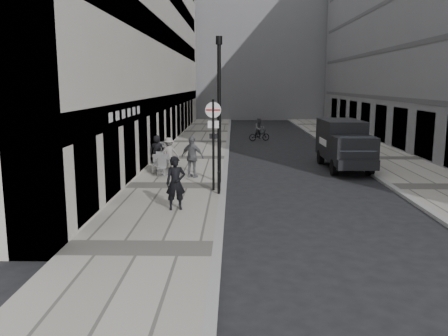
# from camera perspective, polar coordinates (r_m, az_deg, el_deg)

# --- Properties ---
(ground) EXTENTS (120.00, 120.00, 0.00)m
(ground) POSITION_cam_1_polar(r_m,az_deg,el_deg) (9.90, -1.36, -15.55)
(ground) COLOR black
(ground) RESTS_ON ground
(sidewalk) EXTENTS (4.00, 60.00, 0.12)m
(sidewalk) POSITION_cam_1_polar(r_m,az_deg,el_deg) (27.35, -3.91, 1.18)
(sidewalk) COLOR #A39E93
(sidewalk) RESTS_ON ground
(far_sidewalk) EXTENTS (4.00, 60.00, 0.12)m
(far_sidewalk) POSITION_cam_1_polar(r_m,az_deg,el_deg) (28.57, 18.65, 1.05)
(far_sidewalk) COLOR #A39E93
(far_sidewalk) RESTS_ON ground
(building_left) EXTENTS (4.00, 45.00, 18.00)m
(building_left) POSITION_cam_1_polar(r_m,az_deg,el_deg) (34.35, -10.10, 17.83)
(building_left) COLOR beige
(building_left) RESTS_ON ground
(building_far) EXTENTS (24.00, 16.00, 22.00)m
(building_far) POSITION_cam_1_polar(r_m,az_deg,el_deg) (65.27, 2.19, 15.98)
(building_far) COLOR slate
(building_far) RESTS_ON ground
(walking_man) EXTENTS (0.73, 0.56, 1.80)m
(walking_man) POSITION_cam_1_polar(r_m,az_deg,el_deg) (15.87, -5.83, -1.83)
(walking_man) COLOR black
(walking_man) RESTS_ON sidewalk
(sign_post) EXTENTS (0.61, 0.10, 3.58)m
(sign_post) POSITION_cam_1_polar(r_m,az_deg,el_deg) (18.49, -1.30, 4.28)
(sign_post) COLOR black
(sign_post) RESTS_ON sidewalk
(lamppost) EXTENTS (0.27, 0.27, 6.09)m
(lamppost) POSITION_cam_1_polar(r_m,az_deg,el_deg) (19.97, -0.59, 7.86)
(lamppost) COLOR black
(lamppost) RESTS_ON sidewalk
(bollard_near) EXTENTS (0.11, 0.11, 0.80)m
(bollard_near) POSITION_cam_1_polar(r_m,az_deg,el_deg) (18.59, -0.59, -1.60)
(bollard_near) COLOR black
(bollard_near) RESTS_ON sidewalk
(bollard_far) EXTENTS (0.11, 0.11, 0.82)m
(bollard_far) POSITION_cam_1_polar(r_m,az_deg,el_deg) (18.16, -0.63, -1.85)
(bollard_far) COLOR black
(bollard_far) RESTS_ON sidewalk
(panel_van) EXTENTS (2.02, 5.24, 2.45)m
(panel_van) POSITION_cam_1_polar(r_m,az_deg,el_deg) (24.79, 14.20, 3.05)
(panel_van) COLOR black
(panel_van) RESTS_ON ground
(cyclist) EXTENTS (1.72, 1.03, 1.75)m
(cyclist) POSITION_cam_1_polar(r_m,az_deg,el_deg) (36.19, 4.26, 4.35)
(cyclist) COLOR black
(cyclist) RESTS_ON ground
(pedestrian_a) EXTENTS (1.19, 0.86, 1.87)m
(pedestrian_a) POSITION_cam_1_polar(r_m,az_deg,el_deg) (21.29, -3.81, 1.35)
(pedestrian_a) COLOR slate
(pedestrian_a) RESTS_ON sidewalk
(pedestrian_b) EXTENTS (1.08, 0.74, 1.53)m
(pedestrian_b) POSITION_cam_1_polar(r_m,az_deg,el_deg) (23.84, -6.63, 1.83)
(pedestrian_b) COLOR gray
(pedestrian_b) RESTS_ON sidewalk
(pedestrian_c) EXTENTS (0.76, 0.51, 1.52)m
(pedestrian_c) POSITION_cam_1_polar(r_m,az_deg,el_deg) (25.09, -8.05, 2.19)
(pedestrian_c) COLOR black
(pedestrian_c) RESTS_ON sidewalk
(cafe_table_near) EXTENTS (0.71, 1.61, 0.92)m
(cafe_table_near) POSITION_cam_1_polar(r_m,az_deg,el_deg) (21.96, -7.26, 0.31)
(cafe_table_near) COLOR #ACACAE
(cafe_table_near) RESTS_ON sidewalk
(cafe_table_mid) EXTENTS (0.80, 1.80, 1.03)m
(cafe_table_mid) POSITION_cam_1_polar(r_m,az_deg,el_deg) (25.82, -7.79, 1.88)
(cafe_table_mid) COLOR silver
(cafe_table_mid) RESTS_ON sidewalk
(cafe_table_far) EXTENTS (0.71, 1.60, 0.91)m
(cafe_table_far) POSITION_cam_1_polar(r_m,az_deg,el_deg) (22.90, -7.87, 0.69)
(cafe_table_far) COLOR #BABABC
(cafe_table_far) RESTS_ON sidewalk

